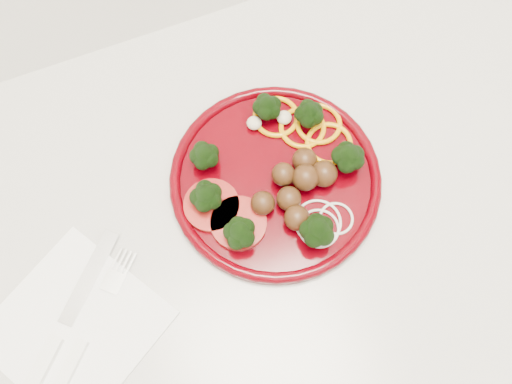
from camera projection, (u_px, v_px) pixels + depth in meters
name	position (u px, v px, depth m)	size (l,w,h in m)	color
counter	(338.00, 254.00, 1.14)	(2.40, 0.60, 0.90)	white
plate	(276.00, 178.00, 0.70)	(0.26, 0.26, 0.05)	#440006
napkin	(75.00, 326.00, 0.65)	(0.17, 0.17, 0.00)	white
knife	(55.00, 343.00, 0.63)	(0.17, 0.17, 0.01)	silver
fork	(76.00, 356.00, 0.63)	(0.15, 0.15, 0.01)	white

